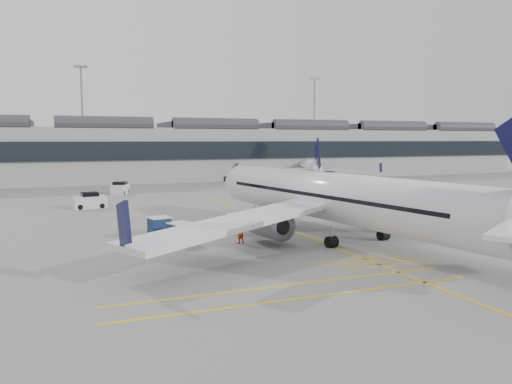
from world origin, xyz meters
name	(u,v)px	position (x,y,z in m)	size (l,w,h in m)	color
ground	(209,253)	(0.00, 0.00, 0.00)	(220.00, 220.00, 0.00)	gray
terminal	(112,152)	(0.00, 71.93, 6.14)	(200.00, 20.45, 12.40)	#9E9E99
light_masts	(98,114)	(-1.67, 86.00, 14.49)	(113.00, 0.60, 25.45)	slate
apron_markings	(275,224)	(10.00, 10.00, 0.01)	(0.25, 60.00, 0.01)	gold
airliner_main	(343,199)	(12.26, 0.76, 3.54)	(40.92, 45.03, 12.03)	silver
airliner_far	(307,168)	(39.38, 59.59, 2.66)	(29.42, 32.61, 9.04)	silver
belt_loader	(253,227)	(6.17, 6.40, 0.59)	(5.10, 2.35, 2.02)	beige
baggage_cart_a	(234,222)	(4.84, 8.00, 0.89)	(1.85, 1.65, 1.66)	gray
baggage_cart_b	(160,225)	(-1.99, 9.12, 0.87)	(1.77, 1.55, 1.62)	gray
baggage_cart_c	(159,227)	(-2.46, 6.87, 1.03)	(2.14, 1.90, 1.93)	gray
baggage_cart_d	(179,233)	(-1.36, 3.96, 0.98)	(2.17, 2.01, 1.83)	gray
ramp_agent_a	(264,223)	(7.45, 7.00, 0.80)	(0.58, 0.38, 1.59)	orange
ramp_agent_b	(239,232)	(3.34, 2.46, 0.95)	(0.93, 0.72, 1.91)	#E8480C
pushback_tug	(187,231)	(-0.07, 6.61, 0.55)	(2.24, 1.40, 1.24)	#575A4C
safety_cone_nose	(255,205)	(13.02, 23.39, 0.23)	(0.34, 0.34, 0.47)	#F24C0A
safety_cone_engine	(345,221)	(16.72, 7.59, 0.28)	(0.40, 0.40, 0.56)	#F24C0A
service_van_left	(90,201)	(-6.98, 29.67, 0.91)	(4.16, 2.43, 2.03)	silver
service_van_mid	(120,188)	(-1.53, 45.00, 0.92)	(3.34, 4.45, 2.05)	silver
service_van_right	(350,188)	(33.07, 32.61, 0.95)	(4.50, 3.05, 2.11)	silver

